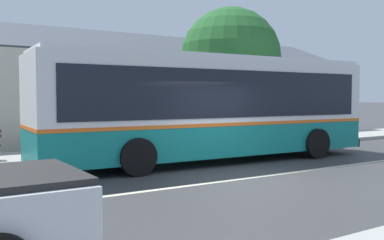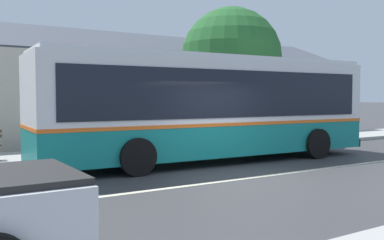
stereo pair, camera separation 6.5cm
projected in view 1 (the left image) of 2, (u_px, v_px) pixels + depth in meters
ground_plane at (249, 178)px, 10.81m from camera, size 300.00×300.00×0.00m
sidewalk_far at (145, 150)px, 15.89m from camera, size 60.00×3.00×0.15m
lane_divider_stripe at (249, 178)px, 10.81m from camera, size 60.00×0.16×0.01m
community_building at (97, 97)px, 22.06m from camera, size 27.62×8.68×6.52m
transit_bus at (211, 106)px, 13.62m from camera, size 11.21×3.02×3.32m
street_tree_primary at (231, 58)px, 19.21m from camera, size 4.48×4.48×6.07m
bus_stop_sign at (312, 106)px, 19.08m from camera, size 0.36×0.07×2.40m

